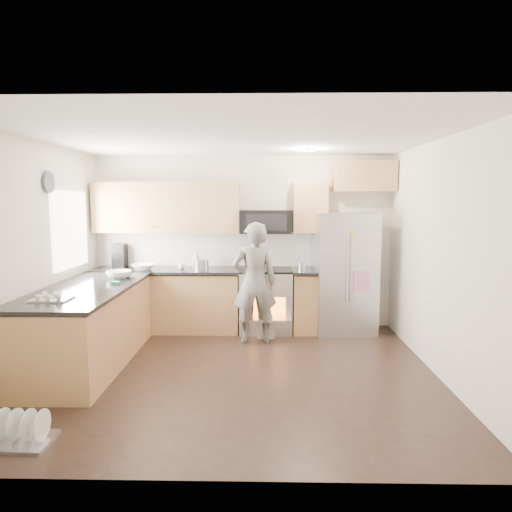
{
  "coord_description": "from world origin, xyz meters",
  "views": [
    {
      "loc": [
        0.34,
        -4.94,
        1.94
      ],
      "look_at": [
        0.23,
        0.5,
        1.27
      ],
      "focal_mm": 32.0,
      "sensor_mm": 36.0,
      "label": 1
    }
  ],
  "objects_px": {
    "person": "(255,283)",
    "dish_rack": "(23,434)",
    "stove_range": "(266,286)",
    "refrigerator": "(344,273)"
  },
  "relations": [
    {
      "from": "person",
      "to": "dish_rack",
      "type": "xyz_separation_m",
      "value": [
        -1.8,
        -2.66,
        -0.75
      ]
    },
    {
      "from": "stove_range",
      "to": "dish_rack",
      "type": "xyz_separation_m",
      "value": [
        -1.95,
        -3.22,
        -0.6
      ]
    },
    {
      "from": "person",
      "to": "dish_rack",
      "type": "height_order",
      "value": "person"
    },
    {
      "from": "dish_rack",
      "to": "stove_range",
      "type": "bearing_deg",
      "value": 58.82
    },
    {
      "from": "person",
      "to": "dish_rack",
      "type": "distance_m",
      "value": 3.3
    },
    {
      "from": "refrigerator",
      "to": "dish_rack",
      "type": "height_order",
      "value": "refrigerator"
    },
    {
      "from": "stove_range",
      "to": "person",
      "type": "height_order",
      "value": "stove_range"
    },
    {
      "from": "person",
      "to": "stove_range",
      "type": "bearing_deg",
      "value": -111.76
    },
    {
      "from": "person",
      "to": "refrigerator",
      "type": "bearing_deg",
      "value": -163.68
    },
    {
      "from": "refrigerator",
      "to": "dish_rack",
      "type": "bearing_deg",
      "value": -138.3
    }
  ]
}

